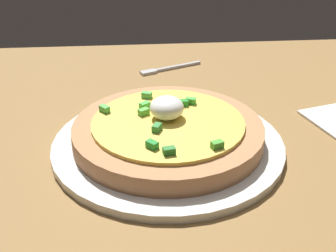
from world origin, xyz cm
name	(u,v)px	position (x,y,z in cm)	size (l,w,h in cm)	color
dining_table	(217,127)	(0.00, 0.00, 1.20)	(97.45, 69.51, 2.40)	olive
plate	(168,144)	(-7.55, -6.72, 2.91)	(28.24, 28.24, 1.01)	silver
pizza	(168,130)	(-7.56, -6.70, 4.81)	(23.06, 23.06, 5.45)	#B27B51
fork	(166,69)	(-5.64, 19.57, 2.65)	(11.38, 5.64, 0.50)	#B7B7BC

